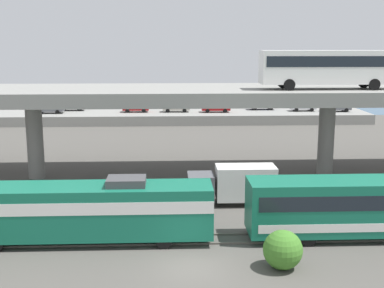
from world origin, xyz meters
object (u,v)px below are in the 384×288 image
(parked_car_5, at_px, (303,106))
(parked_car_6, at_px, (262,105))
(service_truck_west, at_px, (234,184))
(parked_car_3, at_px, (336,107))
(parked_car_4, at_px, (72,106))
(parked_car_7, at_px, (136,107))
(parked_car_0, at_px, (49,108))
(train_locomotive, at_px, (70,209))
(parked_car_1, at_px, (216,107))
(parked_car_2, at_px, (176,107))
(transit_bus_on_overpass, at_px, (329,66))

(parked_car_5, distance_m, parked_car_6, 6.62)
(service_truck_west, xyz_separation_m, parked_car_3, (21.68, 42.27, 0.65))
(parked_car_4, bearing_deg, parked_car_7, 167.64)
(parked_car_4, height_order, parked_car_6, same)
(parked_car_0, height_order, parked_car_4, same)
(train_locomotive, distance_m, service_truck_west, 13.43)
(service_truck_west, height_order, parked_car_4, service_truck_west)
(parked_car_7, bearing_deg, parked_car_5, 0.15)
(parked_car_7, bearing_deg, parked_car_6, 5.73)
(service_truck_west, bearing_deg, parked_car_1, -93.15)
(parked_car_3, xyz_separation_m, parked_car_7, (-32.08, 0.79, -0.00))
(parked_car_1, distance_m, parked_car_2, 6.27)
(parked_car_6, bearing_deg, service_truck_west, 77.16)
(transit_bus_on_overpass, bearing_deg, parked_car_5, 78.32)
(service_truck_west, height_order, parked_car_6, service_truck_west)
(train_locomotive, height_order, parked_car_2, train_locomotive)
(parked_car_1, distance_m, parked_car_4, 23.36)
(service_truck_west, xyz_separation_m, parked_car_0, (-23.78, 42.24, 0.65))
(parked_car_1, bearing_deg, service_truck_west, -93.15)
(parked_car_0, xyz_separation_m, parked_car_4, (2.94, 3.11, -0.00))
(parked_car_0, xyz_separation_m, parked_car_1, (26.11, 0.12, -0.00))
(parked_car_0, bearing_deg, parked_car_3, 0.04)
(transit_bus_on_overpass, bearing_deg, parked_car_4, 127.78)
(parked_car_2, bearing_deg, parked_car_4, -8.16)
(parked_car_3, distance_m, parked_car_4, 42.63)
(transit_bus_on_overpass, distance_m, parked_car_0, 49.03)
(parked_car_4, distance_m, parked_car_7, 10.68)
(parked_car_0, bearing_deg, parked_car_5, 1.26)
(parked_car_5, bearing_deg, parked_car_2, 0.58)
(parked_car_2, distance_m, parked_car_7, 6.49)
(transit_bus_on_overpass, distance_m, service_truck_west, 14.31)
(service_truck_west, bearing_deg, transit_bus_on_overpass, -143.29)
(parked_car_6, bearing_deg, parked_car_3, 165.89)
(parked_car_2, distance_m, parked_car_5, 20.51)
(service_truck_west, distance_m, parked_car_5, 46.22)
(parked_car_0, height_order, parked_car_6, same)
(parked_car_1, height_order, parked_car_5, same)
(service_truck_west, relative_size, parked_car_7, 1.65)
(parked_car_5, distance_m, parked_car_7, 26.99)
(parked_car_7, bearing_deg, parked_car_4, 167.64)
(parked_car_1, bearing_deg, train_locomotive, -105.33)
(parked_car_3, bearing_deg, parked_car_7, 178.59)
(parked_car_0, relative_size, parked_car_2, 1.02)
(train_locomotive, distance_m, parked_car_3, 59.51)
(train_locomotive, relative_size, parked_car_7, 4.21)
(parked_car_2, xyz_separation_m, parked_car_6, (14.20, 2.21, 0.00))
(parked_car_7, bearing_deg, parked_car_3, -1.41)
(train_locomotive, distance_m, parked_car_4, 53.49)
(train_locomotive, relative_size, parked_car_2, 4.04)
(train_locomotive, bearing_deg, transit_bus_on_overpass, -145.38)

